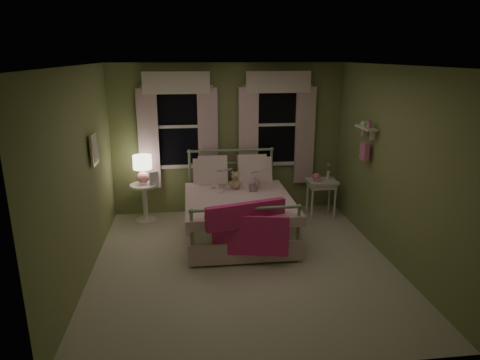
{
  "coord_description": "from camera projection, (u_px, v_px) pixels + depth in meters",
  "views": [
    {
      "loc": [
        -0.68,
        -5.21,
        2.73
      ],
      "look_at": [
        0.03,
        0.61,
        1.0
      ],
      "focal_mm": 32.0,
      "sensor_mm": 36.0,
      "label": 1
    }
  ],
  "objects": [
    {
      "name": "child_right",
      "position": [
        251.0,
        171.0,
        6.9
      ],
      "size": [
        0.36,
        0.3,
        0.69
      ],
      "primitive_type": "imported",
      "rotation": [
        0.0,
        0.0,
        3.04
      ],
      "color": "#F7D1DD",
      "rests_on": "bed"
    },
    {
      "name": "child_left",
      "position": [
        217.0,
        170.0,
        6.83
      ],
      "size": [
        0.28,
        0.19,
        0.75
      ],
      "primitive_type": "imported",
      "rotation": [
        0.0,
        0.0,
        3.17
      ],
      "color": "#F7D1DD",
      "rests_on": "bed"
    },
    {
      "name": "framed_picture",
      "position": [
        94.0,
        150.0,
        5.73
      ],
      "size": [
        0.03,
        0.32,
        0.42
      ],
      "color": "beige",
      "rests_on": "room_shell"
    },
    {
      "name": "table_lamp",
      "position": [
        143.0,
        167.0,
        7.02
      ],
      "size": [
        0.31,
        0.31,
        0.47
      ],
      "color": "pink",
      "rests_on": "nightstand_left"
    },
    {
      "name": "book_right",
      "position": [
        254.0,
        175.0,
        6.66
      ],
      "size": [
        0.22,
        0.16,
        0.26
      ],
      "primitive_type": "imported",
      "rotation": [
        1.22,
        0.0,
        0.3
      ],
      "color": "beige",
      "rests_on": "child_right"
    },
    {
      "name": "book_nightstand",
      "position": [
        149.0,
        185.0,
        7.04
      ],
      "size": [
        0.24,
        0.27,
        0.02
      ],
      "primitive_type": "imported",
      "rotation": [
        0.0,
        0.0,
        0.38
      ],
      "color": "beige",
      "rests_on": "nightstand_left"
    },
    {
      "name": "pink_toy",
      "position": [
        317.0,
        177.0,
        7.31
      ],
      "size": [
        0.14,
        0.19,
        0.14
      ],
      "color": "pink",
      "rests_on": "nightstand_right"
    },
    {
      "name": "pink_throw",
      "position": [
        246.0,
        223.0,
        5.58
      ],
      "size": [
        1.09,
        0.39,
        0.71
      ],
      "color": "#DC2B79",
      "rests_on": "bed"
    },
    {
      "name": "wall_shelf",
      "position": [
        365.0,
        140.0,
        6.27
      ],
      "size": [
        0.15,
        0.5,
        0.6
      ],
      "color": "white",
      "rests_on": "room_shell"
    },
    {
      "name": "bed",
      "position": [
        237.0,
        212.0,
        6.62
      ],
      "size": [
        1.58,
        2.04,
        1.18
      ],
      "color": "white",
      "rests_on": "ground"
    },
    {
      "name": "nightstand_right",
      "position": [
        322.0,
        186.0,
        7.37
      ],
      "size": [
        0.5,
        0.4,
        0.64
      ],
      "color": "white",
      "rests_on": "ground"
    },
    {
      "name": "window_left",
      "position": [
        178.0,
        123.0,
        7.18
      ],
      "size": [
        1.34,
        0.13,
        1.96
      ],
      "color": "black",
      "rests_on": "room_shell"
    },
    {
      "name": "room_shell",
      "position": [
        243.0,
        171.0,
        5.44
      ],
      "size": [
        4.2,
        4.2,
        4.2
      ],
      "color": "beige",
      "rests_on": "ground"
    },
    {
      "name": "window_right",
      "position": [
        277.0,
        121.0,
        7.38
      ],
      "size": [
        1.34,
        0.13,
        1.96
      ],
      "color": "black",
      "rests_on": "room_shell"
    },
    {
      "name": "teddy_bear",
      "position": [
        235.0,
        182.0,
        6.75
      ],
      "size": [
        0.23,
        0.18,
        0.3
      ],
      "color": "tan",
      "rests_on": "bed"
    },
    {
      "name": "bud_vase",
      "position": [
        328.0,
        171.0,
        7.37
      ],
      "size": [
        0.06,
        0.06,
        0.28
      ],
      "color": "white",
      "rests_on": "nightstand_right"
    },
    {
      "name": "book_left",
      "position": [
        218.0,
        173.0,
        6.58
      ],
      "size": [
        0.21,
        0.15,
        0.26
      ],
      "primitive_type": "imported",
      "rotation": [
        1.22,
        0.0,
        0.16
      ],
      "color": "beige",
      "rests_on": "child_left"
    },
    {
      "name": "nightstand_left",
      "position": [
        145.0,
        197.0,
        7.17
      ],
      "size": [
        0.46,
        0.46,
        0.65
      ],
      "color": "white",
      "rests_on": "ground"
    }
  ]
}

